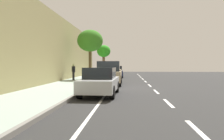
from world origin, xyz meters
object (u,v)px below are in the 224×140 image
(parked_sedan_dark_blue_nearest, at_px, (116,72))
(street_tree_mid_block, at_px, (90,41))
(fire_hydrant, at_px, (103,73))
(cyclist_with_backpack, at_px, (105,70))
(parked_sedan_silver_mid, at_px, (100,81))
(street_tree_near_cyclist, at_px, (104,52))
(pedestrian_on_phone, at_px, (73,71))
(parked_pickup_tan_second, at_px, (109,74))
(bicycle_at_curb, at_px, (107,77))

(parked_sedan_dark_blue_nearest, xyz_separation_m, street_tree_mid_block, (2.46, 5.69, 3.44))
(parked_sedan_dark_blue_nearest, height_order, fire_hydrant, parked_sedan_dark_blue_nearest)
(parked_sedan_dark_blue_nearest, distance_m, fire_hydrant, 2.21)
(cyclist_with_backpack, distance_m, fire_hydrant, 3.26)
(fire_hydrant, bearing_deg, parked_sedan_silver_mid, 95.86)
(street_tree_near_cyclist, distance_m, street_tree_mid_block, 13.76)
(cyclist_with_backpack, bearing_deg, pedestrian_on_phone, 46.53)
(parked_sedan_dark_blue_nearest, bearing_deg, cyclist_with_backpack, 78.89)
(cyclist_with_backpack, relative_size, street_tree_mid_block, 0.34)
(parked_pickup_tan_second, distance_m, street_tree_near_cyclist, 19.38)
(parked_sedan_silver_mid, bearing_deg, parked_sedan_dark_blue_nearest, -89.91)
(parked_pickup_tan_second, bearing_deg, parked_sedan_silver_mid, 90.02)
(parked_pickup_tan_second, distance_m, bicycle_at_curb, 5.86)
(parked_sedan_dark_blue_nearest, relative_size, parked_sedan_silver_mid, 1.00)
(street_tree_near_cyclist, bearing_deg, cyclist_with_backpack, 96.92)
(cyclist_with_backpack, relative_size, street_tree_near_cyclist, 0.37)
(parked_sedan_dark_blue_nearest, xyz_separation_m, pedestrian_on_phone, (3.79, 7.70, 0.29))
(parked_sedan_silver_mid, distance_m, fire_hydrant, 15.89)
(parked_pickup_tan_second, distance_m, pedestrian_on_phone, 5.00)
(bicycle_at_curb, bearing_deg, pedestrian_on_phone, 39.67)
(parked_sedan_dark_blue_nearest, relative_size, bicycle_at_curb, 2.83)
(parked_pickup_tan_second, relative_size, fire_hydrant, 6.33)
(parked_sedan_silver_mid, relative_size, street_tree_mid_block, 0.85)
(street_tree_near_cyclist, bearing_deg, bicycle_at_curb, 97.61)
(cyclist_with_backpack, xyz_separation_m, street_tree_mid_block, (1.55, 1.02, 3.11))
(bicycle_at_curb, xyz_separation_m, street_tree_mid_block, (1.76, 0.56, 3.81))
(parked_sedan_silver_mid, xyz_separation_m, cyclist_with_backpack, (0.94, -12.65, 0.33))
(parked_sedan_silver_mid, height_order, cyclist_with_backpack, cyclist_with_backpack)
(bicycle_at_curb, distance_m, fire_hydrant, 3.73)
(parked_pickup_tan_second, height_order, street_tree_mid_block, street_tree_mid_block)
(parked_pickup_tan_second, distance_m, parked_sedan_silver_mid, 6.40)
(cyclist_with_backpack, distance_m, street_tree_mid_block, 3.62)
(cyclist_with_backpack, distance_m, pedestrian_on_phone, 4.17)
(parked_sedan_silver_mid, xyz_separation_m, fire_hydrant, (1.62, -15.80, -0.17))
(parked_sedan_silver_mid, xyz_separation_m, street_tree_mid_block, (2.49, -11.63, 3.44))
(parked_pickup_tan_second, bearing_deg, pedestrian_on_phone, -40.29)
(parked_sedan_dark_blue_nearest, distance_m, cyclist_with_backpack, 4.77)
(parked_sedan_dark_blue_nearest, bearing_deg, parked_pickup_tan_second, 90.13)
(parked_sedan_silver_mid, bearing_deg, parked_pickup_tan_second, -89.98)
(pedestrian_on_phone, bearing_deg, parked_pickup_tan_second, 139.71)
(fire_hydrant, bearing_deg, street_tree_near_cyclist, -84.82)
(parked_pickup_tan_second, bearing_deg, street_tree_mid_block, -64.58)
(fire_hydrant, bearing_deg, pedestrian_on_phone, 70.45)
(parked_sedan_dark_blue_nearest, xyz_separation_m, street_tree_near_cyclist, (2.46, -8.06, 3.08))
(parked_sedan_silver_mid, relative_size, pedestrian_on_phone, 2.81)
(parked_sedan_silver_mid, relative_size, bicycle_at_curb, 2.83)
(pedestrian_on_phone, distance_m, fire_hydrant, 6.57)
(parked_sedan_silver_mid, bearing_deg, fire_hydrant, -84.14)
(street_tree_mid_block, xyz_separation_m, pedestrian_on_phone, (1.32, 2.00, -3.15))
(cyclist_with_backpack, bearing_deg, parked_pickup_tan_second, 98.57)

